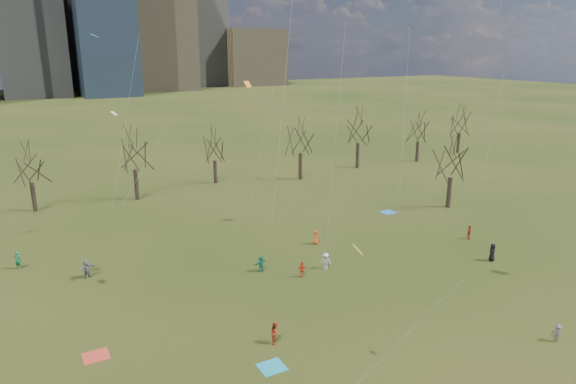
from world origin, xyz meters
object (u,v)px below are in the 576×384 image
blanket_teal (272,367)px  blanket_navy (388,212)px  blanket_crimson (96,356)px  person_2 (276,332)px  person_4 (302,270)px

blanket_teal → blanket_navy: same height
blanket_teal → blanket_crimson: same height
person_2 → person_4: person_2 is taller
blanket_teal → blanket_crimson: size_ratio=1.00×
blanket_teal → blanket_navy: bearing=38.3°
blanket_teal → person_2: person_2 is taller
blanket_teal → person_4: (8.22, 10.28, 0.69)m
blanket_crimson → person_4: (17.60, 3.76, 0.69)m
blanket_navy → person_2: person_2 is taller
blanket_teal → person_2: 2.87m
blanket_navy → person_2: (-24.93, -18.51, 0.77)m
blanket_teal → person_4: bearing=51.3°
blanket_crimson → person_2: person_2 is taller
blanket_teal → blanket_navy: size_ratio=1.00×
person_4 → blanket_crimson: bearing=32.9°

